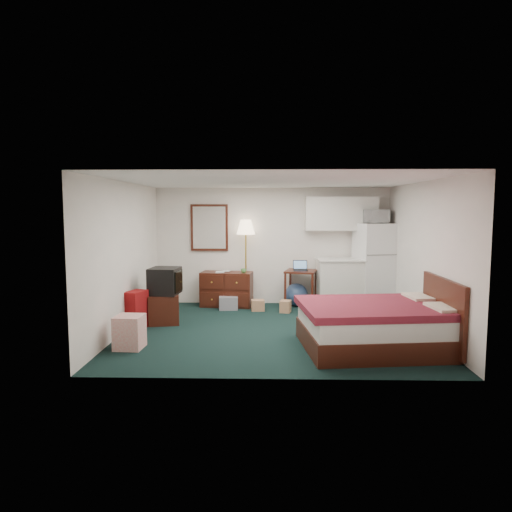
{
  "coord_description": "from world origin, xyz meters",
  "views": [
    {
      "loc": [
        -0.1,
        -7.58,
        2.04
      ],
      "look_at": [
        -0.3,
        0.44,
        1.22
      ],
      "focal_mm": 32.0,
      "sensor_mm": 36.0,
      "label": 1
    }
  ],
  "objects_px": {
    "dresser": "(227,289)",
    "bed": "(375,327)",
    "fridge": "(374,266)",
    "tv_stand": "(164,308)",
    "suitcase": "(136,310)",
    "desk": "(301,289)",
    "floor_lamp": "(246,263)",
    "kitchen_counter": "(340,284)"
  },
  "relations": [
    {
      "from": "floor_lamp",
      "to": "tv_stand",
      "type": "bearing_deg",
      "value": -131.35
    },
    {
      "from": "suitcase",
      "to": "tv_stand",
      "type": "bearing_deg",
      "value": 65.29
    },
    {
      "from": "floor_lamp",
      "to": "desk",
      "type": "bearing_deg",
      "value": -10.21
    },
    {
      "from": "dresser",
      "to": "bed",
      "type": "height_order",
      "value": "dresser"
    },
    {
      "from": "floor_lamp",
      "to": "bed",
      "type": "xyz_separation_m",
      "value": [
        2.04,
        -3.05,
        -0.58
      ]
    },
    {
      "from": "kitchen_counter",
      "to": "fridge",
      "type": "xyz_separation_m",
      "value": [
        0.73,
        0.08,
        0.38
      ]
    },
    {
      "from": "bed",
      "to": "dresser",
      "type": "bearing_deg",
      "value": 123.52
    },
    {
      "from": "desk",
      "to": "bed",
      "type": "xyz_separation_m",
      "value": [
        0.88,
        -2.84,
        -0.06
      ]
    },
    {
      "from": "tv_stand",
      "to": "kitchen_counter",
      "type": "bearing_deg",
      "value": 10.63
    },
    {
      "from": "desk",
      "to": "fridge",
      "type": "relative_size",
      "value": 0.44
    },
    {
      "from": "fridge",
      "to": "suitcase",
      "type": "distance_m",
      "value": 4.87
    },
    {
      "from": "desk",
      "to": "suitcase",
      "type": "distance_m",
      "value": 3.45
    },
    {
      "from": "dresser",
      "to": "bed",
      "type": "relative_size",
      "value": 0.52
    },
    {
      "from": "bed",
      "to": "fridge",
      "type": "bearing_deg",
      "value": 70.79
    },
    {
      "from": "dresser",
      "to": "kitchen_counter",
      "type": "height_order",
      "value": "kitchen_counter"
    },
    {
      "from": "dresser",
      "to": "fridge",
      "type": "height_order",
      "value": "fridge"
    },
    {
      "from": "fridge",
      "to": "floor_lamp",
      "type": "bearing_deg",
      "value": 163.61
    },
    {
      "from": "dresser",
      "to": "floor_lamp",
      "type": "distance_m",
      "value": 0.69
    },
    {
      "from": "dresser",
      "to": "tv_stand",
      "type": "relative_size",
      "value": 1.86
    },
    {
      "from": "suitcase",
      "to": "floor_lamp",
      "type": "bearing_deg",
      "value": 67.28
    },
    {
      "from": "floor_lamp",
      "to": "fridge",
      "type": "distance_m",
      "value": 2.69
    },
    {
      "from": "desk",
      "to": "kitchen_counter",
      "type": "distance_m",
      "value": 0.81
    },
    {
      "from": "fridge",
      "to": "desk",
      "type": "bearing_deg",
      "value": 168.68
    },
    {
      "from": "floor_lamp",
      "to": "suitcase",
      "type": "bearing_deg",
      "value": -131.87
    },
    {
      "from": "floor_lamp",
      "to": "tv_stand",
      "type": "xyz_separation_m",
      "value": [
        -1.4,
        -1.59,
        -0.65
      ]
    },
    {
      "from": "tv_stand",
      "to": "dresser",
      "type": "bearing_deg",
      "value": 44.28
    },
    {
      "from": "dresser",
      "to": "desk",
      "type": "bearing_deg",
      "value": 4.47
    },
    {
      "from": "dresser",
      "to": "fridge",
      "type": "xyz_separation_m",
      "value": [
        3.09,
        -0.03,
        0.51
      ]
    },
    {
      "from": "fridge",
      "to": "bed",
      "type": "bearing_deg",
      "value": -115.5
    },
    {
      "from": "bed",
      "to": "tv_stand",
      "type": "relative_size",
      "value": 3.57
    },
    {
      "from": "tv_stand",
      "to": "suitcase",
      "type": "height_order",
      "value": "suitcase"
    },
    {
      "from": "fridge",
      "to": "tv_stand",
      "type": "bearing_deg",
      "value": -173.58
    },
    {
      "from": "desk",
      "to": "fridge",
      "type": "bearing_deg",
      "value": 15.03
    },
    {
      "from": "tv_stand",
      "to": "suitcase",
      "type": "relative_size",
      "value": 0.88
    },
    {
      "from": "kitchen_counter",
      "to": "tv_stand",
      "type": "height_order",
      "value": "kitchen_counter"
    },
    {
      "from": "fridge",
      "to": "bed",
      "type": "height_order",
      "value": "fridge"
    },
    {
      "from": "dresser",
      "to": "tv_stand",
      "type": "bearing_deg",
      "value": -117.7
    },
    {
      "from": "floor_lamp",
      "to": "suitcase",
      "type": "xyz_separation_m",
      "value": [
        -1.79,
        -2.0,
        -0.59
      ]
    },
    {
      "from": "bed",
      "to": "tv_stand",
      "type": "xyz_separation_m",
      "value": [
        -3.44,
        1.45,
        -0.07
      ]
    },
    {
      "from": "floor_lamp",
      "to": "suitcase",
      "type": "height_order",
      "value": "floor_lamp"
    },
    {
      "from": "kitchen_counter",
      "to": "bed",
      "type": "distance_m",
      "value": 2.8
    },
    {
      "from": "kitchen_counter",
      "to": "bed",
      "type": "height_order",
      "value": "kitchen_counter"
    }
  ]
}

